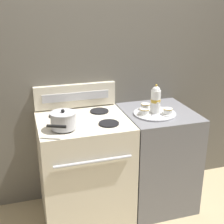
% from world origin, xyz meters
% --- Properties ---
extents(ground_plane, '(6.00, 6.00, 0.00)m').
position_xyz_m(ground_plane, '(0.00, 0.00, 0.00)').
color(ground_plane, tan).
extents(wall_back, '(6.00, 0.05, 2.20)m').
position_xyz_m(wall_back, '(0.00, 0.35, 1.10)').
color(wall_back, '#666056').
rests_on(wall_back, ground).
extents(stove, '(0.73, 0.68, 0.91)m').
position_xyz_m(stove, '(-0.30, -0.00, 0.45)').
color(stove, beige).
rests_on(stove, ground).
extents(control_panel, '(0.72, 0.05, 0.21)m').
position_xyz_m(control_panel, '(-0.30, 0.30, 1.02)').
color(control_panel, beige).
rests_on(control_panel, stove).
extents(side_counter, '(0.59, 0.65, 0.90)m').
position_xyz_m(side_counter, '(0.37, 0.00, 0.45)').
color(side_counter, slate).
rests_on(side_counter, ground).
extents(saucepan, '(0.23, 0.29, 0.15)m').
position_xyz_m(saucepan, '(-0.48, -0.15, 0.98)').
color(saucepan, '#B7B7BC').
rests_on(saucepan, stove).
extents(serving_tray, '(0.36, 0.36, 0.01)m').
position_xyz_m(serving_tray, '(0.31, -0.05, 0.91)').
color(serving_tray, '#B2B2B7').
rests_on(serving_tray, side_counter).
extents(teapot, '(0.08, 0.13, 0.25)m').
position_xyz_m(teapot, '(0.31, -0.05, 1.03)').
color(teapot, white).
rests_on(teapot, serving_tray).
extents(teacup_left, '(0.12, 0.12, 0.05)m').
position_xyz_m(teacup_left, '(0.20, -0.07, 0.94)').
color(teacup_left, white).
rests_on(teacup_left, serving_tray).
extents(teacup_right, '(0.12, 0.12, 0.05)m').
position_xyz_m(teacup_right, '(0.26, 0.05, 0.94)').
color(teacup_right, white).
rests_on(teacup_right, serving_tray).
extents(teacup_front, '(0.12, 0.12, 0.05)m').
position_xyz_m(teacup_front, '(0.39, -0.12, 0.94)').
color(teacup_front, white).
rests_on(teacup_front, serving_tray).
extents(creamer_jug, '(0.07, 0.07, 0.07)m').
position_xyz_m(creamer_jug, '(0.36, 0.06, 0.95)').
color(creamer_jug, white).
rests_on(creamer_jug, serving_tray).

